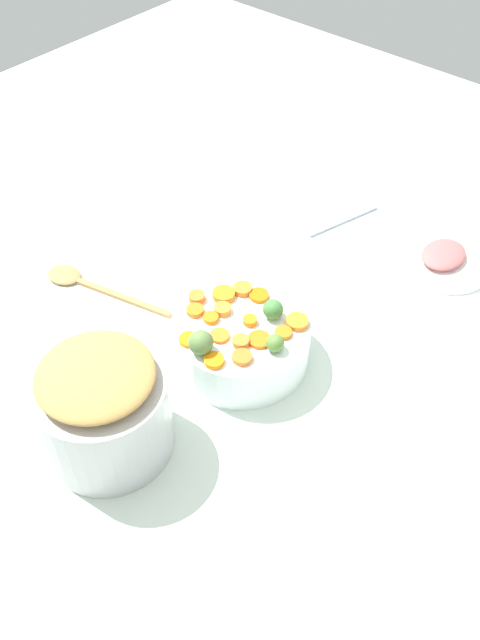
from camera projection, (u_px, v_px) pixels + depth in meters
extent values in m
cube|color=silver|center=(229.00, 352.00, 1.21)|extent=(2.40, 2.40, 0.02)
cylinder|color=white|center=(240.00, 341.00, 1.16)|extent=(0.24, 0.24, 0.09)
cylinder|color=#B6B7BA|center=(104.00, 414.00, 1.02)|extent=(0.20, 0.20, 0.15)
ellipsoid|color=tan|center=(95.00, 375.00, 0.95)|extent=(0.17, 0.17, 0.04)
cylinder|color=orange|center=(242.00, 357.00, 1.07)|extent=(0.05, 0.05, 0.01)
cylinder|color=orange|center=(189.00, 340.00, 1.10)|extent=(0.03, 0.03, 0.01)
cylinder|color=orange|center=(241.00, 342.00, 1.10)|extent=(0.03, 0.03, 0.01)
cylinder|color=orange|center=(259.00, 340.00, 1.10)|extent=(0.05, 0.05, 0.01)
cylinder|color=orange|center=(297.00, 322.00, 1.13)|extent=(0.05, 0.05, 0.01)
cylinder|color=orange|center=(283.00, 333.00, 1.11)|extent=(0.04, 0.04, 0.01)
cylinder|color=orange|center=(259.00, 295.00, 1.17)|extent=(0.05, 0.05, 0.01)
cylinder|color=orange|center=(243.00, 289.00, 1.18)|extent=(0.04, 0.04, 0.01)
cylinder|color=orange|center=(195.00, 310.00, 1.15)|extent=(0.04, 0.04, 0.01)
cylinder|color=orange|center=(250.00, 321.00, 1.13)|extent=(0.03, 0.03, 0.01)
cylinder|color=orange|center=(197.00, 297.00, 1.17)|extent=(0.03, 0.03, 0.01)
cylinder|color=orange|center=(214.00, 361.00, 1.07)|extent=(0.04, 0.04, 0.01)
cylinder|color=orange|center=(224.00, 308.00, 1.15)|extent=(0.04, 0.04, 0.01)
cylinder|color=orange|center=(224.00, 294.00, 1.17)|extent=(0.05, 0.05, 0.01)
cylinder|color=orange|center=(211.00, 318.00, 1.13)|extent=(0.03, 0.03, 0.01)
cylinder|color=orange|center=(220.00, 336.00, 1.11)|extent=(0.04, 0.04, 0.01)
sphere|color=#5B7C41|center=(201.00, 343.00, 1.07)|extent=(0.04, 0.04, 0.04)
sphere|color=#5A8538|center=(275.00, 343.00, 1.08)|extent=(0.03, 0.03, 0.03)
sphere|color=#45823F|center=(273.00, 309.00, 1.13)|extent=(0.03, 0.03, 0.03)
cube|color=#AC7E4A|center=(120.00, 297.00, 1.29)|extent=(0.07, 0.22, 0.01)
ellipsoid|color=#AC7E4A|center=(64.00, 275.00, 1.33)|extent=(0.07, 0.08, 0.01)
cylinder|color=white|center=(443.00, 259.00, 1.37)|extent=(0.20, 0.20, 0.01)
ellipsoid|color=#BE5F5E|center=(444.00, 254.00, 1.35)|extent=(0.11, 0.09, 0.02)
cube|color=#A2A7C4|center=(325.00, 206.00, 1.50)|extent=(0.22, 0.19, 0.01)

